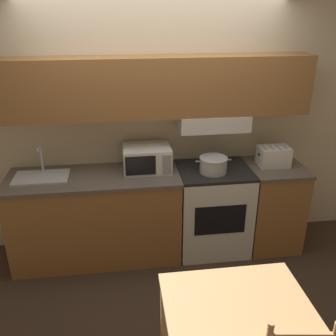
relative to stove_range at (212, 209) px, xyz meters
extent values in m
plane|color=#3D2D23|center=(-0.56, 0.31, -0.46)|extent=(16.00, 16.00, 0.00)
cube|color=beige|center=(-0.56, 0.34, 0.81)|extent=(5.36, 0.05, 2.55)
cube|color=#936033|center=(-0.56, 0.15, 1.27)|extent=(2.96, 0.32, 0.56)
cube|color=silver|center=(0.00, 0.15, 0.91)|extent=(0.69, 0.34, 0.16)
cube|color=#936033|center=(-1.21, 0.00, -0.02)|extent=(1.66, 0.62, 0.89)
cube|color=brown|center=(-1.21, 0.00, 0.44)|extent=(1.68, 0.64, 0.04)
cube|color=#936033|center=(0.65, 0.00, -0.02)|extent=(0.54, 0.62, 0.89)
cube|color=brown|center=(0.65, 0.00, 0.44)|extent=(0.56, 0.64, 0.04)
cube|color=silver|center=(0.00, 0.00, -0.02)|extent=(0.73, 0.62, 0.89)
cube|color=black|center=(0.00, 0.00, 0.45)|extent=(0.73, 0.62, 0.03)
cube|color=black|center=(0.00, -0.31, 0.05)|extent=(0.51, 0.01, 0.31)
cylinder|color=black|center=(-0.16, -0.12, 0.46)|extent=(0.10, 0.10, 0.01)
cylinder|color=black|center=(0.16, -0.12, 0.46)|extent=(0.10, 0.10, 0.01)
cylinder|color=black|center=(-0.16, 0.12, 0.46)|extent=(0.10, 0.10, 0.01)
cylinder|color=black|center=(0.16, 0.12, 0.46)|extent=(0.10, 0.10, 0.01)
cylinder|color=#B7BABF|center=(-0.03, -0.07, 0.54)|extent=(0.27, 0.27, 0.15)
torus|color=#B7BABF|center=(-0.03, -0.07, 0.61)|extent=(0.28, 0.28, 0.01)
cylinder|color=#B7BABF|center=(-0.19, -0.07, 0.59)|extent=(0.05, 0.01, 0.01)
cylinder|color=#B7BABF|center=(0.12, -0.07, 0.59)|extent=(0.05, 0.01, 0.01)
cube|color=silver|center=(-0.67, 0.09, 0.58)|extent=(0.47, 0.38, 0.24)
cube|color=black|center=(-0.75, -0.10, 0.58)|extent=(0.29, 0.01, 0.19)
cube|color=gray|center=(-0.50, -0.10, 0.58)|extent=(0.08, 0.01, 0.19)
cube|color=silver|center=(0.62, 0.02, 0.56)|extent=(0.31, 0.21, 0.20)
cube|color=black|center=(0.46, 0.02, 0.59)|extent=(0.01, 0.02, 0.02)
cube|color=black|center=(0.51, 0.02, 0.66)|extent=(0.04, 0.15, 0.01)
cube|color=black|center=(0.58, 0.02, 0.66)|extent=(0.04, 0.15, 0.01)
cube|color=black|center=(0.65, 0.02, 0.66)|extent=(0.04, 0.15, 0.01)
cube|color=black|center=(0.73, 0.02, 0.66)|extent=(0.04, 0.15, 0.01)
cube|color=#B7BABF|center=(-1.69, 0.00, 0.47)|extent=(0.51, 0.32, 0.02)
cube|color=#4C4F54|center=(-1.69, -0.02, 0.48)|extent=(0.43, 0.24, 0.01)
cylinder|color=#B7BABF|center=(-1.69, 0.12, 0.61)|extent=(0.02, 0.02, 0.26)
cylinder|color=#B7BABF|center=(-1.69, 0.06, 0.74)|extent=(0.02, 0.12, 0.02)
cube|color=tan|center=(-0.27, -1.66, 0.28)|extent=(0.90, 0.67, 0.04)
cube|color=tan|center=(-0.68, -1.36, -0.10)|extent=(0.06, 0.06, 0.73)
cube|color=tan|center=(0.15, -1.36, -0.10)|extent=(0.06, 0.06, 0.73)
camera|label=1|loc=(-0.93, -3.36, 1.98)|focal=40.00mm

